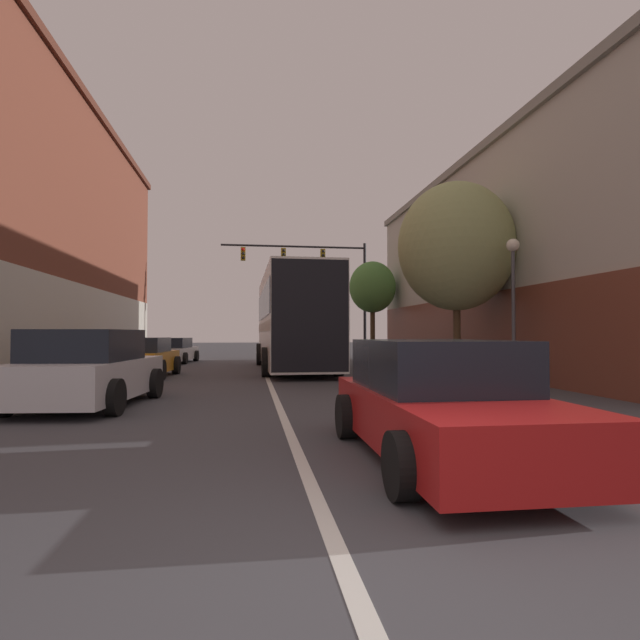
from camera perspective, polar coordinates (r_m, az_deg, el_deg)
The scene contains 12 objects.
ground_plane at distance 3.03m, azimuth 4.84°, elevation -30.22°, with size 160.00×160.00×0.00m, color #424247.
lane_center_line at distance 18.40m, azimuth -6.25°, elevation -6.08°, with size 0.14×43.48×0.01m.
building_right_storefront at distance 21.91m, azimuth 24.21°, elevation 5.73°, with size 7.46×20.64×8.14m.
bus at distance 20.08m, azimuth -3.06°, elevation 0.30°, with size 2.85×10.32×3.77m.
hatchback_foreground at distance 6.09m, azimuth 13.65°, elevation -9.13°, with size 2.03×4.22×1.37m.
parked_car_left_near at distance 17.69m, azimuth -19.96°, elevation -4.11°, with size 2.32×3.92×1.32m.
parked_car_left_mid at distance 26.02m, azimuth -16.61°, elevation -3.40°, with size 2.40×4.45×1.24m.
parked_car_left_far at distance 11.01m, azimuth -24.99°, elevation -5.22°, with size 2.42×4.19×1.53m.
traffic_signal_gantry at distance 30.59m, azimuth -0.12°, elevation 5.58°, with size 8.87×0.36×7.05m.
street_lamp at distance 14.98m, azimuth 21.22°, elevation 3.06°, with size 0.36×0.36×4.12m.
street_tree_near at distance 16.72m, azimuth 15.31°, elevation 8.10°, with size 3.74×3.37×6.31m.
street_tree_far at distance 27.61m, azimuth 6.02°, elevation 3.71°, with size 2.56×2.31×5.43m.
Camera 1 is at (-0.59, -2.59, 1.45)m, focal length 28.00 mm.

